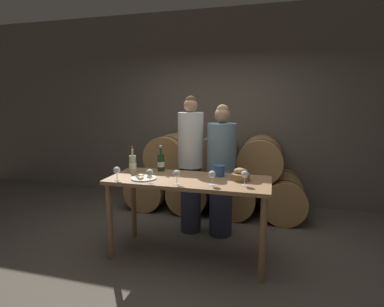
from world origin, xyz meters
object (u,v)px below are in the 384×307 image
at_px(wine_glass_far_left, 117,170).
at_px(wine_glass_right, 212,175).
at_px(person_right, 221,171).
at_px(wine_glass_left, 150,173).
at_px(wine_bottle_red, 161,163).
at_px(wine_glass_far_right, 245,175).
at_px(wine_bottle_white, 133,164).
at_px(blue_crock, 220,170).
at_px(tasting_table, 189,189).
at_px(person_left, 191,164).
at_px(bread_basket, 241,175).
at_px(cheese_plate, 144,178).
at_px(wine_glass_center, 177,174).

relative_size(wine_glass_far_left, wine_glass_right, 1.00).
xyz_separation_m(person_right, wine_glass_left, (-0.58, -0.93, 0.16)).
relative_size(wine_bottle_red, wine_glass_far_right, 2.05).
xyz_separation_m(wine_bottle_white, blue_crock, (1.00, 0.10, -0.04)).
relative_size(wine_bottle_white, wine_glass_left, 2.09).
xyz_separation_m(wine_bottle_red, wine_glass_far_left, (-0.29, -0.53, 0.01)).
distance_m(tasting_table, wine_glass_left, 0.49).
bearing_deg(wine_glass_far_left, wine_bottle_red, 61.45).
xyz_separation_m(person_right, wine_glass_far_right, (0.36, -0.75, 0.16)).
bearing_deg(person_left, bread_basket, -38.78).
height_order(wine_glass_far_left, wine_glass_right, same).
bearing_deg(wine_bottle_white, wine_glass_right, -15.64).
distance_m(tasting_table, blue_crock, 0.40).
distance_m(blue_crock, wine_glass_left, 0.79).
bearing_deg(wine_glass_far_left, wine_glass_left, -1.80).
xyz_separation_m(wine_bottle_red, wine_bottle_white, (-0.28, -0.17, 0.00)).
bearing_deg(wine_bottle_red, cheese_plate, -96.85).
relative_size(wine_bottle_white, blue_crock, 2.53).
relative_size(wine_bottle_red, wine_glass_far_left, 2.05).
distance_m(wine_glass_far_left, wine_glass_left, 0.38).
xyz_separation_m(bread_basket, wine_glass_center, (-0.60, -0.33, 0.06)).
bearing_deg(blue_crock, wine_glass_left, -143.04).
bearing_deg(wine_bottle_white, tasting_table, -7.07).
relative_size(person_right, bread_basket, 8.84).
xyz_separation_m(cheese_plate, wine_glass_left, (0.13, -0.15, 0.10)).
bearing_deg(wine_glass_left, wine_glass_far_left, 178.20).
distance_m(cheese_plate, wine_glass_far_left, 0.29).
bearing_deg(wine_glass_left, wine_glass_right, 8.61).
distance_m(tasting_table, wine_glass_center, 0.34).
relative_size(wine_bottle_white, wine_glass_center, 2.09).
height_order(person_left, cheese_plate, person_left).
bearing_deg(person_left, wine_glass_center, -83.40).
height_order(tasting_table, person_left, person_left).
bearing_deg(wine_glass_center, wine_bottle_white, 152.34).
relative_size(tasting_table, wine_glass_right, 11.67).
height_order(wine_bottle_white, wine_glass_left, wine_bottle_white).
bearing_deg(person_left, wine_glass_far_right, -44.70).
relative_size(person_left, wine_glass_center, 12.01).
bearing_deg(wine_glass_far_left, bread_basket, 15.82).
distance_m(blue_crock, cheese_plate, 0.83).
bearing_deg(person_right, bread_basket, -62.08).
bearing_deg(cheese_plate, wine_bottle_red, 83.15).
bearing_deg(cheese_plate, wine_glass_left, -47.50).
relative_size(wine_bottle_red, bread_basket, 1.61).
height_order(person_left, wine_bottle_red, person_left).
xyz_separation_m(bread_basket, wine_glass_right, (-0.25, -0.27, 0.06)).
relative_size(wine_glass_far_left, wine_glass_far_right, 1.00).
relative_size(blue_crock, wine_glass_right, 0.83).
distance_m(wine_bottle_white, wine_glass_center, 0.73).
xyz_separation_m(bread_basket, cheese_plate, (-1.01, -0.22, -0.04)).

